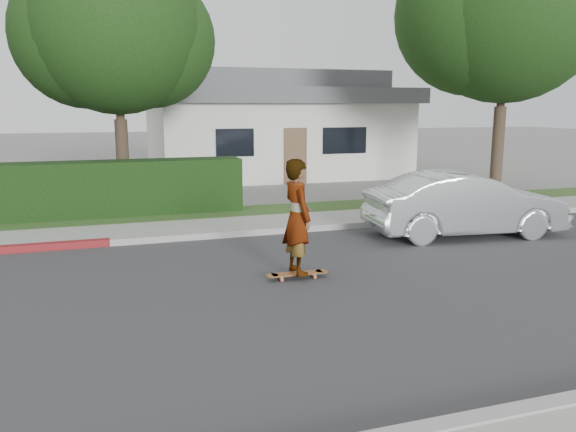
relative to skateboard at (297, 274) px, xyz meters
name	(u,v)px	position (x,y,z in m)	size (l,w,h in m)	color
ground	(38,321)	(-3.99, -0.69, -0.10)	(120.00, 120.00, 0.00)	slate
road	(38,321)	(-3.99, -0.69, -0.09)	(60.00, 8.00, 0.01)	#2D2D30
curb_far	(59,246)	(-3.99, 3.41, -0.02)	(60.00, 0.20, 0.15)	#9E9E99
sidewalk_far	(62,237)	(-3.99, 4.31, -0.04)	(60.00, 1.60, 0.12)	gray
planting_strip	(66,223)	(-3.99, 5.91, -0.05)	(60.00, 1.60, 0.10)	#2D4C1E
tree_center	(115,33)	(-2.50, 8.50, 4.81)	(5.66, 4.84, 7.44)	#33261C
tree_right	(503,12)	(8.50, 6.00, 5.53)	(6.32, 5.60, 8.56)	#33261C
house	(270,125)	(4.01, 15.31, 2.00)	(10.60, 8.60, 4.30)	beige
skateboard	(297,274)	(0.00, 0.00, 0.00)	(1.09, 0.25, 0.10)	#C65836
skateboarder	(297,217)	(0.00, 0.00, 0.98)	(0.71, 0.46, 1.94)	white
car_silver	(465,204)	(4.63, 1.89, 0.63)	(1.53, 4.40, 1.45)	silver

